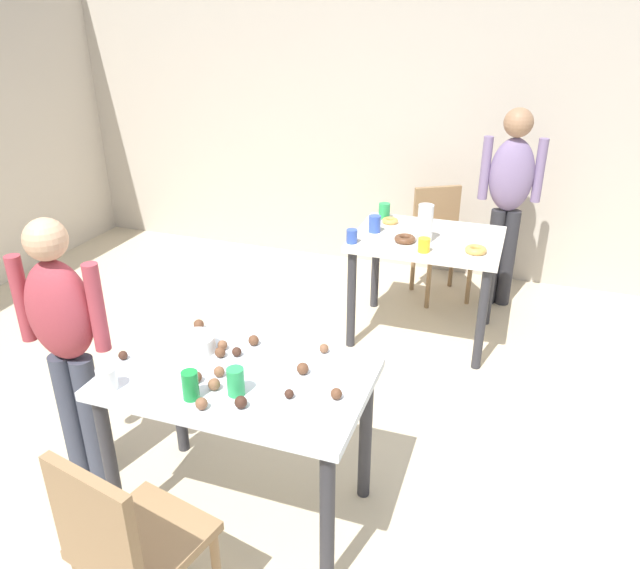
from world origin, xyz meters
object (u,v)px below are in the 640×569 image
Objects in this scene: chair_near_table at (126,541)px; person_adult_far at (509,192)px; mixing_bowl at (196,343)px; person_girl_near at (65,335)px; dining_table_near at (238,397)px; pitcher_far at (425,223)px; soda_can at (190,385)px; dining_table_far at (426,252)px; chair_far_table at (440,236)px.

chair_near_table is 3.53m from person_adult_far.
person_girl_near is at bearing -164.11° from mixing_bowl.
dining_table_near is 4.50× the size of pitcher_far.
person_adult_far is 0.93m from pitcher_far.
person_adult_far reaches higher than chair_near_table.
person_adult_far is at bearing 70.27° from soda_can.
dining_table_far is 5.63× the size of mixing_bowl.
mixing_bowl is 1.43× the size of soda_can.
chair_near_table is at bearing -106.81° from person_adult_far.
chair_far_table is 0.64m from person_adult_far.
pitcher_far is at bearing 75.05° from soda_can.
soda_can is (0.74, -0.16, 0.00)m from person_girl_near.
dining_table_near is 1.29× the size of chair_near_table.
pitcher_far is at bearing 55.60° from person_girl_near.
dining_table_near is at bearing -103.79° from pitcher_far.
chair_far_table is at bearing 64.65° from person_girl_near.
chair_near_table and chair_far_table have the same top height.
mixing_bowl is (0.58, 0.17, -0.02)m from person_girl_near.
chair_near_table is at bearing -96.92° from dining_table_near.
dining_table_far is 1.13× the size of chair_near_table.
soda_can is at bearing -100.64° from chair_far_table.
chair_near_table is at bearing -101.91° from pitcher_far.
chair_far_table is 0.64× the size of person_girl_near.
soda_can is at bearing -109.73° from person_adult_far.
person_girl_near is (-0.75, 0.67, 0.31)m from chair_near_table.
pitcher_far is at bearing -120.67° from person_adult_far.
person_adult_far is 6.10× the size of pitcher_far.
dining_table_far is at bearing 68.37° from mixing_bowl.
person_adult_far reaches higher than dining_table_far.
dining_table_far is 0.26m from pitcher_far.
person_adult_far reaches higher than pitcher_far.
chair_near_table reaches higher than dining_table_far.
person_girl_near is (-1.30, -1.98, 0.17)m from dining_table_far.
soda_can is at bearing -63.40° from mixing_bowl.
mixing_bowl is at bearing -112.48° from pitcher_far.
pitcher_far is (-0.01, -0.10, 0.24)m from dining_table_far.
mixing_bowl reaches higher than dining_table_near.
chair_far_table is at bearing 177.13° from person_adult_far.
person_girl_near is at bearing -115.35° from chair_far_table.
mixing_bowl is at bearing 101.78° from chair_near_table.
dining_table_far is 1.96m from mixing_bowl.
chair_far_table reaches higher than dining_table_near.
chair_near_table is (-0.55, -2.65, -0.14)m from dining_table_far.
soda_can is 2.12m from pitcher_far.
pitcher_far is (0.45, 1.84, 0.24)m from dining_table_near.
pitcher_far reaches higher than soda_can.
mixing_bowl is at bearing -115.20° from person_adult_far.
dining_table_near is 0.73m from chair_near_table.
dining_table_near is at bearing 65.42° from soda_can.
pitcher_far is at bearing 67.52° from mixing_bowl.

